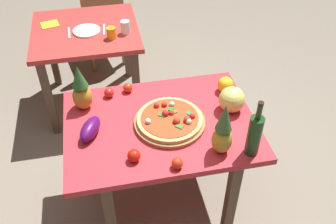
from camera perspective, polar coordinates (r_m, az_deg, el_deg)
name	(u,v)px	position (r m, az deg, el deg)	size (l,w,h in m)	color
ground_plane	(162,199)	(2.79, -0.97, -13.05)	(10.00, 10.00, 0.00)	gray
display_table	(160,135)	(2.29, -1.16, -3.48)	(1.13, 0.82, 0.76)	brown
background_table	(87,42)	(3.27, -12.26, 10.36)	(0.87, 0.81, 0.76)	brown
dining_chair	(102,22)	(3.89, -9.99, 13.41)	(0.47, 0.47, 0.85)	olive
pizza_board	(170,122)	(2.20, 0.26, -1.57)	(0.42, 0.42, 0.03)	olive
pizza	(170,119)	(2.19, 0.34, -1.01)	(0.39, 0.39, 0.06)	#E6AF63
wine_bottle	(254,135)	(2.01, 13.02, -3.38)	(0.08, 0.08, 0.35)	#1A3A18
pineapple_left	(81,90)	(2.30, -13.09, 3.29)	(0.12, 0.12, 0.30)	#B78528
pineapple_right	(223,132)	(1.98, 8.37, -2.99)	(0.11, 0.11, 0.32)	gold
melon	(232,100)	(2.29, 9.71, 1.89)	(0.16, 0.16, 0.16)	#DCD16A
bell_pepper	(225,85)	(2.45, 8.75, 4.10)	(0.10, 0.10, 0.11)	yellow
eggplant	(90,129)	(2.16, -11.78, -2.54)	(0.20, 0.09, 0.09)	#4B0D54
tomato_beside_pepper	(134,156)	(2.00, -5.22, -6.63)	(0.07, 0.07, 0.07)	red
tomato_by_bottle	(109,93)	(2.41, -9.00, 2.92)	(0.06, 0.06, 0.06)	red
tomato_near_board	(177,163)	(1.96, 1.42, -7.83)	(0.06, 0.06, 0.06)	red
tomato_at_corner	(128,88)	(2.44, -6.15, 3.69)	(0.06, 0.06, 0.06)	red
drinking_glass_juice	(111,33)	(3.02, -8.64, 11.83)	(0.07, 0.07, 0.09)	orange
drinking_glass_water	(125,27)	(3.07, -6.52, 12.73)	(0.07, 0.07, 0.11)	silver
dinner_plate	(87,31)	(3.16, -12.30, 12.00)	(0.22, 0.22, 0.02)	white
fork_utensil	(69,33)	(3.17, -14.84, 11.56)	(0.02, 0.18, 0.01)	silver
knife_utensil	(104,30)	(3.16, -9.72, 12.29)	(0.02, 0.18, 0.01)	silver
napkin_folded	(50,24)	(3.35, -17.57, 12.61)	(0.14, 0.12, 0.01)	yellow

